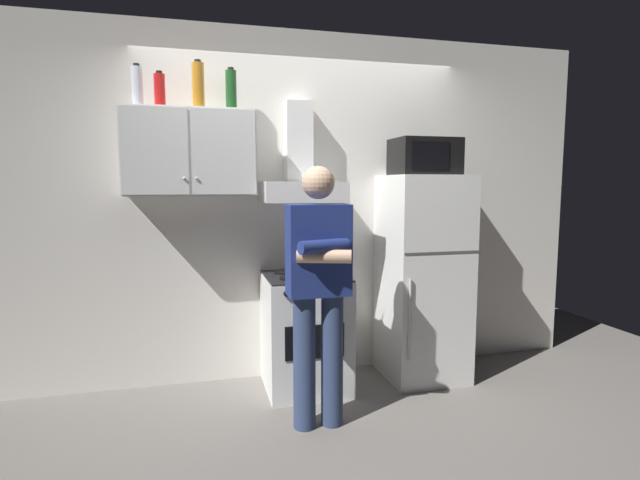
# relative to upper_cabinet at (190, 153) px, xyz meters

# --- Properties ---
(ground_plane) EXTENTS (7.00, 7.00, 0.00)m
(ground_plane) POSITION_rel_upper_cabinet_xyz_m (0.85, -0.37, -1.75)
(ground_plane) COLOR slate
(back_wall_tiled) EXTENTS (4.80, 0.10, 2.70)m
(back_wall_tiled) POSITION_rel_upper_cabinet_xyz_m (0.85, 0.23, -0.40)
(back_wall_tiled) COLOR silver
(back_wall_tiled) RESTS_ON ground_plane
(upper_cabinet) EXTENTS (0.90, 0.37, 0.60)m
(upper_cabinet) POSITION_rel_upper_cabinet_xyz_m (0.00, 0.00, 0.00)
(upper_cabinet) COLOR silver
(stove_oven) EXTENTS (0.60, 0.62, 0.87)m
(stove_oven) POSITION_rel_upper_cabinet_xyz_m (0.80, -0.13, -1.32)
(stove_oven) COLOR white
(stove_oven) RESTS_ON ground_plane
(range_hood) EXTENTS (0.60, 0.44, 0.75)m
(range_hood) POSITION_rel_upper_cabinet_xyz_m (0.80, 0.00, -0.15)
(range_hood) COLOR white
(refrigerator) EXTENTS (0.60, 0.62, 1.60)m
(refrigerator) POSITION_rel_upper_cabinet_xyz_m (1.75, -0.12, -0.95)
(refrigerator) COLOR white
(refrigerator) RESTS_ON ground_plane
(microwave) EXTENTS (0.48, 0.37, 0.28)m
(microwave) POSITION_rel_upper_cabinet_xyz_m (1.75, -0.11, -0.01)
(microwave) COLOR black
(microwave) RESTS_ON refrigerator
(person_standing) EXTENTS (0.38, 0.33, 1.64)m
(person_standing) POSITION_rel_upper_cabinet_xyz_m (0.75, -0.73, -0.85)
(person_standing) COLOR navy
(person_standing) RESTS_ON ground_plane
(cooking_pot) EXTENTS (0.27, 0.17, 0.11)m
(cooking_pot) POSITION_rel_upper_cabinet_xyz_m (0.93, -0.24, -0.82)
(cooking_pot) COLOR #B7BABF
(cooking_pot) RESTS_ON stove_oven
(bottle_liquor_amber) EXTENTS (0.08, 0.08, 0.33)m
(bottle_liquor_amber) POSITION_rel_upper_cabinet_xyz_m (0.07, -0.02, 0.46)
(bottle_liquor_amber) COLOR #B7721E
(bottle_liquor_amber) RESTS_ON upper_cabinet
(bottle_wine_green) EXTENTS (0.08, 0.08, 0.31)m
(bottle_wine_green) POSITION_rel_upper_cabinet_xyz_m (0.30, 0.04, 0.45)
(bottle_wine_green) COLOR #19471E
(bottle_wine_green) RESTS_ON upper_cabinet
(bottle_soda_red) EXTENTS (0.07, 0.07, 0.25)m
(bottle_soda_red) POSITION_rel_upper_cabinet_xyz_m (-0.19, -0.01, 0.42)
(bottle_soda_red) COLOR red
(bottle_soda_red) RESTS_ON upper_cabinet
(bottle_vodka_clear) EXTENTS (0.08, 0.08, 0.29)m
(bottle_vodka_clear) POSITION_rel_upper_cabinet_xyz_m (-0.33, 0.01, 0.44)
(bottle_vodka_clear) COLOR silver
(bottle_vodka_clear) RESTS_ON upper_cabinet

